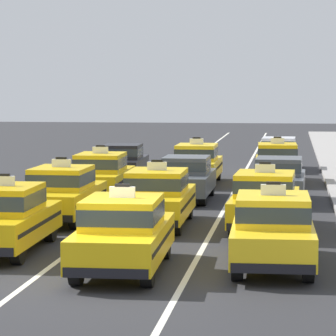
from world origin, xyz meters
name	(u,v)px	position (x,y,z in m)	size (l,w,h in m)	color
ground_plane	(105,284)	(0.00, 0.00, 0.00)	(160.00, 160.00, 0.00)	#2B2B2D
lane_stripe_left_center	(164,181)	(-1.60, 20.00, 0.00)	(0.14, 80.00, 0.01)	silver
lane_stripe_center_right	(239,182)	(1.60, 20.00, 0.00)	(0.14, 80.00, 0.01)	silver
taxi_left_nearest	(5,217)	(-3.17, 3.20, 0.88)	(1.91, 4.60, 1.96)	black
taxi_left_second	(62,193)	(-3.04, 8.30, 0.88)	(1.83, 4.56, 1.96)	black
taxi_left_third	(101,175)	(-3.02, 13.79, 0.88)	(1.92, 4.60, 1.96)	black
sedan_left_fourth	(123,161)	(-3.40, 19.95, 0.85)	(1.92, 4.36, 1.58)	black
taxi_center_nearest	(123,232)	(0.14, 1.30, 0.88)	(1.93, 4.60, 1.96)	black
taxi_center_second	(157,197)	(-0.05, 7.73, 0.88)	(1.87, 4.58, 1.96)	black
sedan_center_third	(187,177)	(0.09, 13.79, 0.85)	(1.78, 4.31, 1.58)	black
taxi_center_fourth	(197,163)	(-0.11, 19.18, 0.88)	(1.83, 4.57, 1.96)	black
taxi_right_nearest	(273,229)	(3.40, 2.20, 0.88)	(1.92, 4.60, 1.96)	black
taxi_right_second	(265,200)	(3.07, 7.42, 0.88)	(1.96, 4.62, 1.96)	black
sedan_right_third	(279,178)	(3.36, 13.73, 0.85)	(1.88, 4.35, 1.58)	black
taxi_right_fourth	(277,162)	(3.20, 20.09, 0.88)	(1.96, 4.61, 1.96)	black
sedan_right_fifth	(279,152)	(3.17, 26.00, 0.85)	(1.87, 4.34, 1.58)	black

